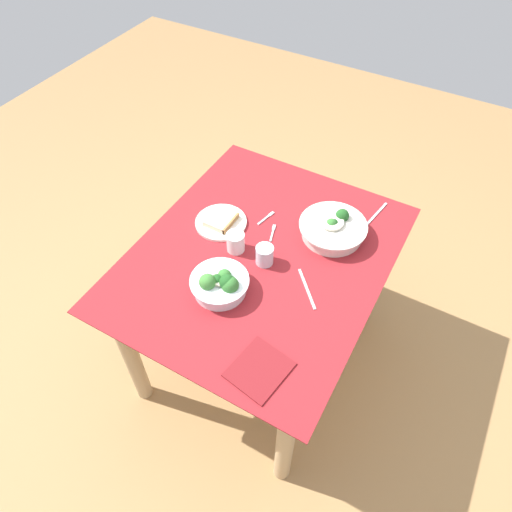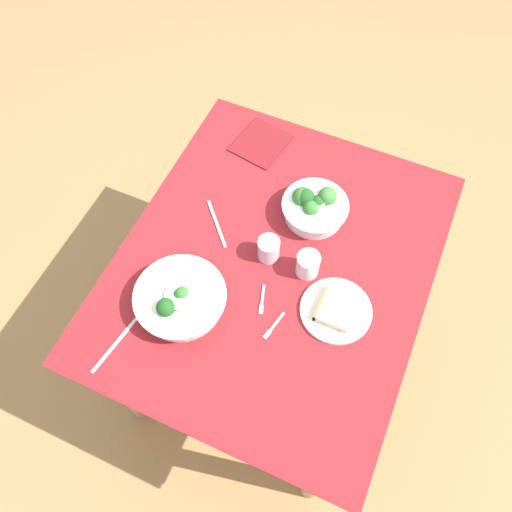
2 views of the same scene
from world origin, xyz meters
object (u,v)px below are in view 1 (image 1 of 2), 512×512
at_px(fork_by_near_bowl, 273,232).
at_px(napkin_folded_upper, 259,369).
at_px(broccoli_bowl_near, 333,229).
at_px(water_glass_side, 236,242).
at_px(broccoli_bowl_far, 220,284).
at_px(table_knife_left, 307,289).
at_px(fork_by_far_bowl, 267,218).
at_px(water_glass_center, 265,255).
at_px(bread_side_plate, 221,221).
at_px(table_knife_right, 374,217).

distance_m(fork_by_near_bowl, napkin_folded_upper, 0.63).
xyz_separation_m(broccoli_bowl_near, water_glass_side, (-0.26, 0.30, 0.01)).
distance_m(broccoli_bowl_far, table_knife_left, 0.32).
distance_m(fork_by_far_bowl, napkin_folded_upper, 0.71).
xyz_separation_m(water_glass_center, fork_by_far_bowl, (0.22, 0.11, -0.04)).
relative_size(broccoli_bowl_near, fork_by_far_bowl, 2.76).
height_order(broccoli_bowl_near, napkin_folded_upper, broccoli_bowl_near).
relative_size(bread_side_plate, table_knife_left, 1.13).
bearing_deg(napkin_folded_upper, bread_side_plate, 42.46).
bearing_deg(fork_by_far_bowl, broccoli_bowl_far, -162.37).
bearing_deg(broccoli_bowl_near, bread_side_plate, 111.21).
bearing_deg(water_glass_side, bread_side_plate, 53.80).
xyz_separation_m(fork_by_far_bowl, napkin_folded_upper, (-0.63, -0.32, 0.00)).
distance_m(table_knife_right, napkin_folded_upper, 0.87).
distance_m(broccoli_bowl_far, fork_by_near_bowl, 0.36).
bearing_deg(table_knife_left, fork_by_near_bowl, -171.02).
relative_size(broccoli_bowl_near, napkin_folded_upper, 1.47).
bearing_deg(napkin_folded_upper, broccoli_bowl_near, 3.08).
bearing_deg(table_knife_right, fork_by_far_bowl, 129.42).
relative_size(broccoli_bowl_near, water_glass_side, 3.34).
distance_m(broccoli_bowl_far, bread_side_plate, 0.36).
xyz_separation_m(table_knife_left, napkin_folded_upper, (-0.38, -0.01, 0.00)).
bearing_deg(water_glass_center, napkin_folded_upper, -153.36).
bearing_deg(fork_by_far_bowl, water_glass_side, -173.38).
relative_size(water_glass_center, table_knife_right, 0.37).
distance_m(water_glass_center, fork_by_far_bowl, 0.25).
distance_m(broccoli_bowl_near, water_glass_center, 0.32).
xyz_separation_m(broccoli_bowl_far, table_knife_right, (0.65, -0.36, -0.04)).
xyz_separation_m(fork_by_far_bowl, table_knife_left, (-0.26, -0.31, -0.00)).
bearing_deg(broccoli_bowl_far, water_glass_center, -19.46).
bearing_deg(fork_by_near_bowl, water_glass_side, 132.97).
xyz_separation_m(broccoli_bowl_near, fork_by_near_bowl, (-0.11, 0.22, -0.03)).
xyz_separation_m(broccoli_bowl_far, table_knife_left, (0.17, -0.27, -0.04)).
relative_size(bread_side_plate, fork_by_far_bowl, 2.16).
bearing_deg(bread_side_plate, broccoli_bowl_far, -148.06).
distance_m(broccoli_bowl_near, fork_by_near_bowl, 0.25).
relative_size(broccoli_bowl_far, water_glass_side, 2.64).
bearing_deg(napkin_folded_upper, fork_by_near_bowl, 24.05).
xyz_separation_m(water_glass_center, table_knife_left, (-0.04, -0.20, -0.04)).
xyz_separation_m(bread_side_plate, fork_by_near_bowl, (0.06, -0.21, -0.01)).
distance_m(water_glass_side, fork_by_near_bowl, 0.18).
xyz_separation_m(broccoli_bowl_near, napkin_folded_upper, (-0.68, -0.04, -0.03)).
bearing_deg(water_glass_side, water_glass_center, -91.31).
bearing_deg(napkin_folded_upper, water_glass_side, 39.15).
height_order(water_glass_center, table_knife_left, water_glass_center).
relative_size(bread_side_plate, water_glass_side, 2.61).
bearing_deg(water_glass_side, fork_by_far_bowl, -5.97).
distance_m(fork_by_far_bowl, table_knife_right, 0.46).
height_order(fork_by_far_bowl, napkin_folded_upper, napkin_folded_upper).
height_order(broccoli_bowl_near, table_knife_left, broccoli_bowl_near).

